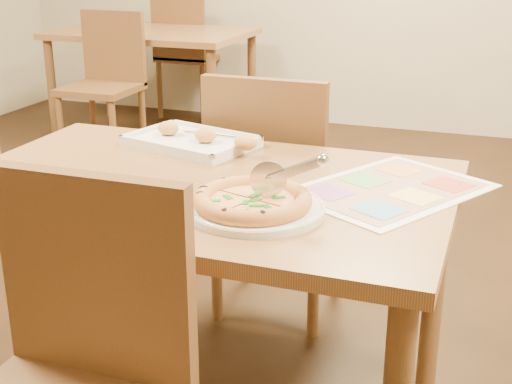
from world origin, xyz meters
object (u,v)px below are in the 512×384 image
(plate, at_px, (256,209))
(appetizer_tray, at_px, (194,141))
(bg_chair_far, at_px, (184,43))
(pizza, at_px, (252,201))
(menu, at_px, (389,189))
(chair_far, at_px, (272,170))
(pizza_cutter, at_px, (286,173))
(chair_near, at_px, (75,352))
(bg_table, at_px, (152,43))
(dining_table, at_px, (200,212))
(bg_chair_near, at_px, (107,67))

(plate, distance_m, appetizer_tray, 0.58)
(bg_chair_far, relative_size, plate, 1.46)
(pizza, bearing_deg, bg_chair_far, 117.53)
(menu, bearing_deg, bg_chair_far, 122.99)
(chair_far, bearing_deg, pizza_cutter, 110.61)
(chair_near, distance_m, chair_far, 1.20)
(bg_table, xyz_separation_m, plate, (1.81, -2.96, 0.09))
(pizza_cutter, relative_size, appetizer_tray, 0.37)
(dining_table, height_order, chair_far, chair_far)
(chair_near, xyz_separation_m, chair_far, (-0.00, 1.20, 0.00))
(dining_table, xyz_separation_m, plate, (0.21, -0.16, 0.09))
(bg_chair_near, relative_size, menu, 0.97)
(appetizer_tray, bearing_deg, plate, -51.34)
(chair_near, bearing_deg, pizza_cutter, 60.01)
(bg_table, relative_size, pizza_cutter, 8.03)
(bg_chair_near, bearing_deg, pizza_cutter, -51.13)
(chair_far, height_order, menu, chair_far)
(bg_table, distance_m, bg_chair_far, 0.51)
(pizza_cutter, height_order, appetizer_tray, pizza_cutter)
(pizza, height_order, appetizer_tray, appetizer_tray)
(bg_chair_near, distance_m, menu, 2.96)
(bg_chair_near, height_order, plate, bg_chair_near)
(bg_chair_near, height_order, appetizer_tray, bg_chair_near)
(appetizer_tray, bearing_deg, chair_near, -80.55)
(plate, bearing_deg, bg_chair_far, 117.66)
(pizza, bearing_deg, chair_near, -115.33)
(dining_table, relative_size, menu, 2.69)
(dining_table, distance_m, plate, 0.28)
(bg_chair_far, distance_m, menu, 3.82)
(plate, xyz_separation_m, pizza_cutter, (0.06, 0.03, 0.08))
(bg_chair_near, bearing_deg, bg_chair_far, 90.00)
(dining_table, xyz_separation_m, pizza, (0.21, -0.16, 0.12))
(chair_far, bearing_deg, menu, 133.68)
(pizza_cutter, bearing_deg, bg_chair_near, 107.97)
(dining_table, xyz_separation_m, appetizer_tray, (-0.15, 0.30, 0.10))
(pizza, distance_m, menu, 0.38)
(pizza_cutter, bearing_deg, bg_table, 101.73)
(dining_table, relative_size, pizza_cutter, 8.03)
(bg_chair_near, height_order, menu, bg_chair_near)
(chair_far, xyz_separation_m, plate, (0.21, -0.76, 0.16))
(plate, xyz_separation_m, appetizer_tray, (-0.36, 0.45, 0.01))
(bg_table, bearing_deg, chair_far, -53.95)
(chair_far, distance_m, bg_table, 2.72)
(chair_far, height_order, bg_chair_near, same)
(plate, xyz_separation_m, pizza, (-0.01, -0.01, 0.02))
(pizza, height_order, pizza_cutter, pizza_cutter)
(bg_chair_far, bearing_deg, chair_far, 120.65)
(chair_near, height_order, appetizer_tray, chair_near)
(chair_near, relative_size, menu, 0.97)
(dining_table, distance_m, bg_chair_near, 2.72)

